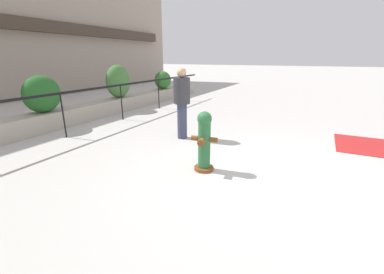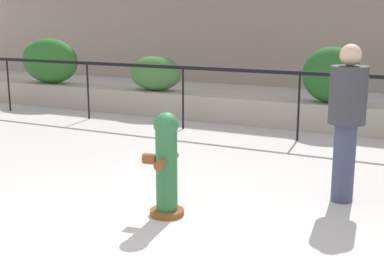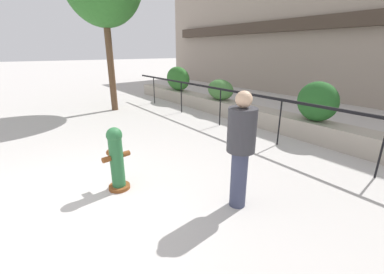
% 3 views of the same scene
% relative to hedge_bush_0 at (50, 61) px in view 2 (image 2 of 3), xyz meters
% --- Properties ---
extents(ground_plane, '(120.00, 120.00, 0.00)m').
position_rel_hedge_bush_0_xyz_m(ground_plane, '(6.21, -6.00, -1.02)').
color(ground_plane, '#BCB7B2').
extents(planter_wall_low, '(18.00, 0.70, 0.50)m').
position_rel_hedge_bush_0_xyz_m(planter_wall_low, '(6.21, 0.00, -0.77)').
color(planter_wall_low, '#ADA393').
rests_on(planter_wall_low, ground).
extents(fence_railing_segment, '(15.00, 0.05, 1.15)m').
position_rel_hedge_bush_0_xyz_m(fence_railing_segment, '(6.21, -1.10, 0.00)').
color(fence_railing_segment, black).
rests_on(fence_railing_segment, ground).
extents(hedge_bush_0, '(1.55, 0.66, 1.03)m').
position_rel_hedge_bush_0_xyz_m(hedge_bush_0, '(0.00, 0.00, 0.00)').
color(hedge_bush_0, '#2D6B28').
rests_on(hedge_bush_0, planter_wall_low).
extents(hedge_bush_1, '(1.17, 0.66, 0.73)m').
position_rel_hedge_bush_0_xyz_m(hedge_bush_1, '(2.84, 0.00, -0.15)').
color(hedge_bush_1, '#427538').
rests_on(hedge_bush_1, planter_wall_low).
extents(hedge_bush_2, '(1.05, 0.70, 1.00)m').
position_rel_hedge_bush_0_xyz_m(hedge_bush_2, '(6.48, 0.00, -0.02)').
color(hedge_bush_2, '#235B23').
rests_on(hedge_bush_2, planter_wall_low).
extents(fire_hydrant, '(0.45, 0.48, 1.08)m').
position_rel_hedge_bush_0_xyz_m(fire_hydrant, '(5.97, -5.05, -0.46)').
color(fire_hydrant, brown).
rests_on(fire_hydrant, ground).
extents(pedestrian, '(0.56, 0.56, 1.73)m').
position_rel_hedge_bush_0_xyz_m(pedestrian, '(7.49, -3.78, -0.03)').
color(pedestrian, '#383D56').
rests_on(pedestrian, ground).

